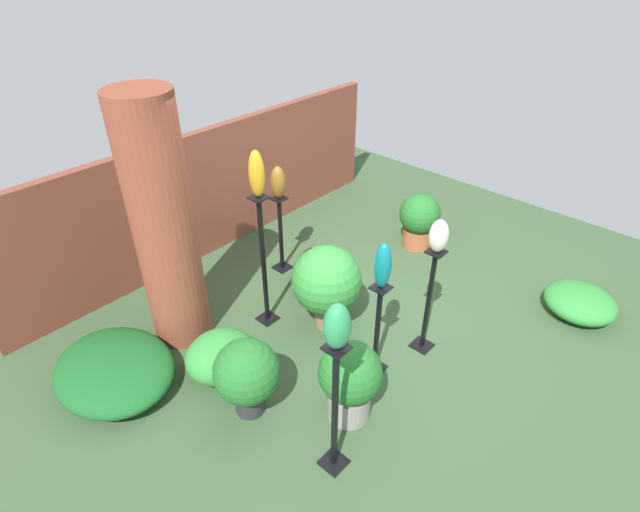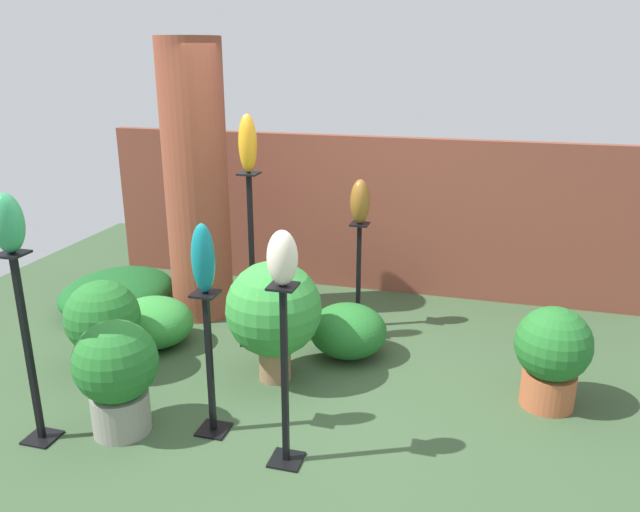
# 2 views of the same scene
# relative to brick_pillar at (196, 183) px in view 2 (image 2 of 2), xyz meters

# --- Properties ---
(ground_plane) EXTENTS (8.00, 8.00, 0.00)m
(ground_plane) POSITION_rel_brick_pillar_xyz_m (1.33, -1.30, -1.28)
(ground_plane) COLOR #385133
(brick_wall_back) EXTENTS (5.60, 0.12, 1.62)m
(brick_wall_back) POSITION_rel_brick_pillar_xyz_m (1.33, 1.09, -0.47)
(brick_wall_back) COLOR brown
(brick_wall_back) RESTS_ON ground
(brick_pillar) EXTENTS (0.58, 0.58, 2.56)m
(brick_pillar) POSITION_rel_brick_pillar_xyz_m (0.00, 0.00, 0.00)
(brick_pillar) COLOR brown
(brick_pillar) RESTS_ON ground
(pedestal_teal) EXTENTS (0.20, 0.20, 1.00)m
(pedestal_teal) POSITION_rel_brick_pillar_xyz_m (0.95, -1.83, -0.83)
(pedestal_teal) COLOR black
(pedestal_teal) RESTS_ON ground
(pedestal_bronze) EXTENTS (0.20, 0.20, 0.99)m
(pedestal_bronze) POSITION_rel_brick_pillar_xyz_m (1.52, 0.07, -0.83)
(pedestal_bronze) COLOR black
(pedestal_bronze) RESTS_ON ground
(pedestal_amber) EXTENTS (0.20, 0.20, 1.51)m
(pedestal_amber) POSITION_rel_brick_pillar_xyz_m (0.73, -0.52, -0.58)
(pedestal_amber) COLOR black
(pedestal_amber) RESTS_ON ground
(pedestal_jade) EXTENTS (0.20, 0.20, 1.29)m
(pedestal_jade) POSITION_rel_brick_pillar_xyz_m (-0.11, -2.22, -0.69)
(pedestal_jade) COLOR black
(pedestal_jade) RESTS_ON ground
(pedestal_ivory) EXTENTS (0.20, 0.20, 1.18)m
(pedestal_ivory) POSITION_rel_brick_pillar_xyz_m (1.52, -2.01, -0.74)
(pedestal_ivory) COLOR black
(pedestal_ivory) RESTS_ON ground
(art_vase_teal) EXTENTS (0.15, 0.15, 0.45)m
(art_vase_teal) POSITION_rel_brick_pillar_xyz_m (0.95, -1.83, -0.06)
(art_vase_teal) COLOR #0F727A
(art_vase_teal) RESTS_ON pedestal_teal
(art_vase_bronze) EXTENTS (0.17, 0.18, 0.39)m
(art_vase_bronze) POSITION_rel_brick_pillar_xyz_m (1.52, 0.07, -0.09)
(art_vase_bronze) COLOR brown
(art_vase_bronze) RESTS_ON pedestal_bronze
(art_vase_amber) EXTENTS (0.15, 0.16, 0.46)m
(art_vase_amber) POSITION_rel_brick_pillar_xyz_m (0.73, -0.52, 0.46)
(art_vase_amber) COLOR orange
(art_vase_amber) RESTS_ON pedestal_amber
(art_vase_jade) EXTENTS (0.19, 0.19, 0.36)m
(art_vase_jade) POSITION_rel_brick_pillar_xyz_m (-0.11, -2.22, 0.19)
(art_vase_jade) COLOR #2D9356
(art_vase_jade) RESTS_ON pedestal_jade
(art_vase_ivory) EXTENTS (0.18, 0.17, 0.32)m
(art_vase_ivory) POSITION_rel_brick_pillar_xyz_m (1.52, -2.01, 0.06)
(art_vase_ivory) COLOR beige
(art_vase_ivory) RESTS_ON pedestal_ivory
(potted_plant_mid_right) EXTENTS (0.55, 0.55, 0.79)m
(potted_plant_mid_right) POSITION_rel_brick_pillar_xyz_m (0.35, -1.99, -0.84)
(potted_plant_mid_right) COLOR gray
(potted_plant_mid_right) RESTS_ON ground
(potted_plant_front_right) EXTENTS (0.54, 0.54, 0.75)m
(potted_plant_front_right) POSITION_rel_brick_pillar_xyz_m (3.13, -0.88, -0.87)
(potted_plant_front_right) COLOR #B25B38
(potted_plant_front_right) RESTS_ON ground
(potted_plant_walkway_edge) EXTENTS (0.58, 0.58, 0.77)m
(potted_plant_walkway_edge) POSITION_rel_brick_pillar_xyz_m (-0.21, -1.31, -0.83)
(potted_plant_walkway_edge) COLOR #2D2D33
(potted_plant_walkway_edge) RESTS_ON ground
(potted_plant_near_pillar) EXTENTS (0.73, 0.73, 0.95)m
(potted_plant_near_pillar) POSITION_rel_brick_pillar_xyz_m (1.11, -1.05, -0.71)
(potted_plant_near_pillar) COLOR #936B4C
(potted_plant_near_pillar) RESTS_ON ground
(foliage_bed_west) EXTENTS (0.69, 0.64, 0.42)m
(foliage_bed_west) POSITION_rel_brick_pillar_xyz_m (-0.09, -0.77, -1.07)
(foliage_bed_west) COLOR #338C38
(foliage_bed_west) RESTS_ON ground
(foliage_bed_center) EXTENTS (1.03, 1.24, 0.35)m
(foliage_bed_center) POSITION_rel_brick_pillar_xyz_m (-0.86, -0.15, -1.11)
(foliage_bed_center) COLOR #195923
(foliage_bed_center) RESTS_ON ground
(foliage_bed_rear) EXTENTS (0.65, 0.60, 0.45)m
(foliage_bed_rear) POSITION_rel_brick_pillar_xyz_m (1.57, -0.52, -1.06)
(foliage_bed_rear) COLOR #236B28
(foliage_bed_rear) RESTS_ON ground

